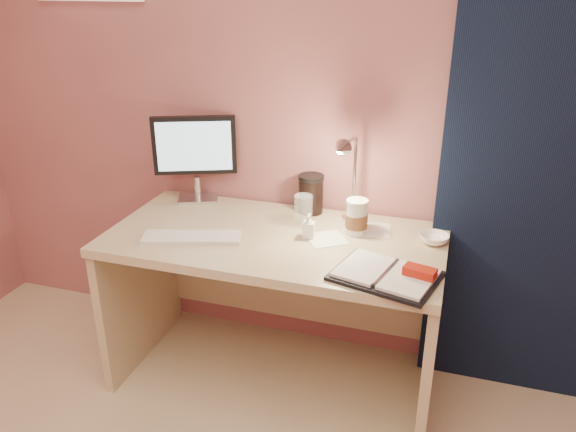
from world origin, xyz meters
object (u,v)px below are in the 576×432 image
(lotion_bottle, at_px, (309,226))
(bowl, at_px, (434,239))
(desk, at_px, (280,275))
(clear_cup, at_px, (303,211))
(dark_jar, at_px, (311,196))
(coffee_cup, at_px, (357,218))
(monitor, at_px, (195,151))
(keyboard, at_px, (192,237))
(desk_lamp, at_px, (355,173))
(planner, at_px, (389,274))

(lotion_bottle, bearing_deg, bowl, 11.59)
(desk, xyz_separation_m, bowl, (0.64, 0.06, 0.24))
(clear_cup, relative_size, dark_jar, 0.87)
(coffee_cup, distance_m, lotion_bottle, 0.21)
(monitor, relative_size, keyboard, 1.02)
(dark_jar, bearing_deg, clear_cup, -86.76)
(lotion_bottle, xyz_separation_m, desk_lamp, (0.16, 0.13, 0.20))
(monitor, xyz_separation_m, bowl, (1.13, -0.15, -0.23))
(clear_cup, bearing_deg, dark_jar, 93.24)
(planner, bearing_deg, lotion_bottle, 160.82)
(planner, height_order, coffee_cup, coffee_cup)
(clear_cup, height_order, dark_jar, dark_jar)
(desk, distance_m, keyboard, 0.44)
(clear_cup, relative_size, lotion_bottle, 1.33)
(keyboard, height_order, dark_jar, dark_jar)
(lotion_bottle, distance_m, dark_jar, 0.28)
(bowl, xyz_separation_m, desk_lamp, (-0.34, 0.03, 0.23))
(dark_jar, relative_size, desk_lamp, 0.39)
(bowl, relative_size, desk_lamp, 0.30)
(bowl, distance_m, desk_lamp, 0.42)
(monitor, height_order, clear_cup, monitor)
(planner, bearing_deg, monitor, 167.88)
(desk, relative_size, planner, 3.36)
(desk, relative_size, clear_cup, 10.15)
(bowl, bearing_deg, desk, -175.07)
(coffee_cup, relative_size, desk_lamp, 0.37)
(clear_cup, bearing_deg, bowl, -1.13)
(bowl, bearing_deg, clear_cup, 178.87)
(dark_jar, bearing_deg, bowl, -16.29)
(desk, height_order, monitor, monitor)
(keyboard, relative_size, desk_lamp, 0.99)
(desk, height_order, dark_jar, dark_jar)
(planner, bearing_deg, desk, 164.64)
(monitor, relative_size, lotion_bottle, 3.96)
(keyboard, relative_size, dark_jar, 2.52)
(coffee_cup, height_order, dark_jar, dark_jar)
(monitor, xyz_separation_m, dark_jar, (0.56, 0.01, -0.17))
(keyboard, xyz_separation_m, lotion_bottle, (0.46, 0.16, 0.04))
(bowl, bearing_deg, coffee_cup, -179.60)
(monitor, xyz_separation_m, keyboard, (0.17, -0.41, -0.24))
(planner, relative_size, desk_lamp, 1.03)
(desk_lamp, bearing_deg, planner, -49.88)
(bowl, xyz_separation_m, dark_jar, (-0.56, 0.16, 0.06))
(keyboard, xyz_separation_m, desk_lamp, (0.61, 0.29, 0.25))
(monitor, height_order, keyboard, monitor)
(planner, xyz_separation_m, dark_jar, (-0.43, 0.51, 0.07))
(coffee_cup, height_order, lotion_bottle, coffee_cup)
(desk, xyz_separation_m, lotion_bottle, (0.14, -0.05, 0.28))
(planner, height_order, clear_cup, clear_cup)
(desk, distance_m, desk_lamp, 0.57)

